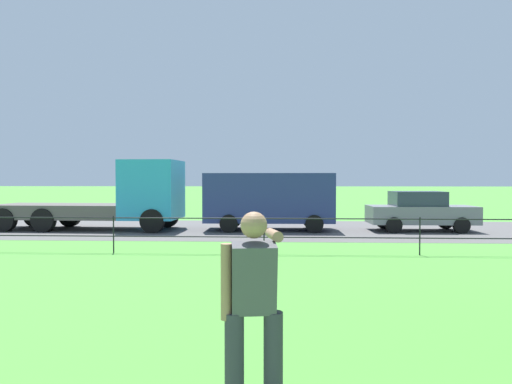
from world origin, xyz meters
name	(u,v)px	position (x,y,z in m)	size (l,w,h in m)	color
street_strip	(270,229)	(0.00, 20.98, 0.00)	(80.00, 7.72, 0.01)	#565454
park_fence	(264,229)	(0.00, 14.74, 0.67)	(32.82, 0.04, 1.00)	black
person_thrower	(254,307)	(0.22, 6.12, 0.93)	(0.51, 0.82, 1.72)	#383842
flatbed_truck_right	(116,199)	(-6.10, 20.53, 1.22)	(7.35, 2.58, 2.75)	#2D99D1
panel_van_far_left	(270,198)	(0.01, 20.67, 1.27)	(5.02, 2.13, 2.24)	navy
car_grey_left	(420,211)	(5.84, 20.67, 0.78)	(4.02, 1.86, 1.54)	slate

